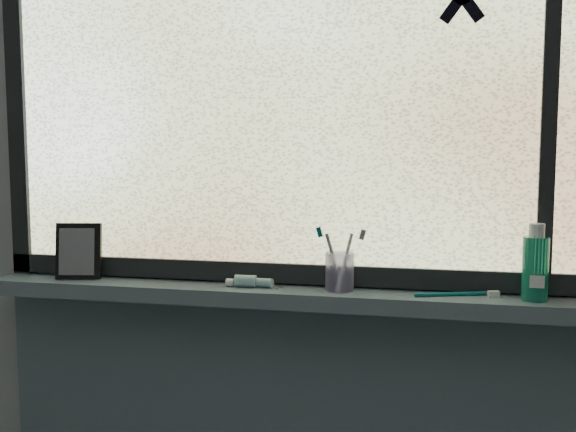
# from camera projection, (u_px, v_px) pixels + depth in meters

# --- Properties ---
(wall_back) EXTENTS (3.00, 0.01, 2.50)m
(wall_back) POSITION_uv_depth(u_px,v_px,m) (296.00, 194.00, 1.65)
(wall_back) COLOR #9EA3A8
(wall_back) RESTS_ON ground
(windowsill) EXTENTS (1.62, 0.14, 0.04)m
(windowsill) POSITION_uv_depth(u_px,v_px,m) (290.00, 296.00, 1.60)
(windowsill) COLOR slate
(windowsill) RESTS_ON wall_back
(window_pane) EXTENTS (1.50, 0.01, 1.00)m
(window_pane) POSITION_uv_depth(u_px,v_px,m) (294.00, 83.00, 1.60)
(window_pane) COLOR silver
(window_pane) RESTS_ON wall_back
(frame_bottom) EXTENTS (1.60, 0.03, 0.05)m
(frame_bottom) POSITION_uv_depth(u_px,v_px,m) (294.00, 273.00, 1.64)
(frame_bottom) COLOR black
(frame_bottom) RESTS_ON windowsill
(frame_left) EXTENTS (0.05, 0.03, 1.10)m
(frame_left) POSITION_uv_depth(u_px,v_px,m) (17.00, 89.00, 1.76)
(frame_left) COLOR black
(frame_left) RESTS_ON wall_back
(frame_mullion) EXTENTS (0.03, 0.03, 1.00)m
(frame_mullion) POSITION_uv_depth(u_px,v_px,m) (550.00, 77.00, 1.47)
(frame_mullion) COLOR black
(frame_mullion) RESTS_ON wall_back
(vanity_mirror) EXTENTS (0.13, 0.08, 0.15)m
(vanity_mirror) POSITION_uv_depth(u_px,v_px,m) (79.00, 251.00, 1.72)
(vanity_mirror) COLOR black
(vanity_mirror) RESTS_ON windowsill
(toothpaste_tube) EXTENTS (0.17, 0.04, 0.03)m
(toothpaste_tube) POSITION_uv_depth(u_px,v_px,m) (252.00, 281.00, 1.61)
(toothpaste_tube) COLOR silver
(toothpaste_tube) RESTS_ON windowsill
(toothbrush_cup) EXTENTS (0.08, 0.08, 0.09)m
(toothbrush_cup) POSITION_uv_depth(u_px,v_px,m) (340.00, 272.00, 1.57)
(toothbrush_cup) COLOR #C0AFE8
(toothbrush_cup) RESTS_ON windowsill
(toothbrush_lying) EXTENTS (0.21, 0.09, 0.01)m
(toothbrush_lying) POSITION_uv_depth(u_px,v_px,m) (451.00, 293.00, 1.51)
(toothbrush_lying) COLOR #0B5D67
(toothbrush_lying) RESTS_ON windowsill
(mouthwash_bottle) EXTENTS (0.08, 0.08, 0.15)m
(mouthwash_bottle) POSITION_uv_depth(u_px,v_px,m) (536.00, 262.00, 1.46)
(mouthwash_bottle) COLOR #20A57E
(mouthwash_bottle) RESTS_ON windowsill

